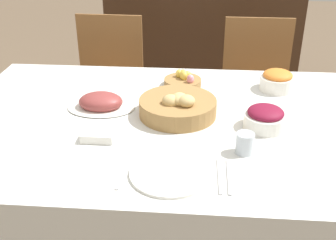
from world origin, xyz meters
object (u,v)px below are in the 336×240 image
(chair_far_left, at_px, (108,84))
(chair_far_right, at_px, (256,89))
(drinking_cup, at_px, (245,143))
(butter_dish, at_px, (98,136))
(dinner_plate, at_px, (170,173))
(sideboard, at_px, (202,45))
(beet_salad_bowl, at_px, (265,118))
(fork, at_px, (122,171))
(bread_basket, at_px, (178,107))
(ham_platter, at_px, (101,103))
(knife, at_px, (219,176))
(spoon, at_px, (229,176))
(egg_basket, at_px, (183,81))
(carrot_bowl, at_px, (277,80))

(chair_far_left, xyz_separation_m, chair_far_right, (0.94, 0.00, 0.00))
(drinking_cup, distance_m, butter_dish, 0.54)
(chair_far_left, bearing_deg, dinner_plate, -67.37)
(sideboard, height_order, drinking_cup, sideboard)
(dinner_plate, height_order, butter_dish, butter_dish)
(beet_salad_bowl, distance_m, fork, 0.61)
(bread_basket, xyz_separation_m, ham_platter, (-0.33, 0.04, -0.02))
(chair_far_left, bearing_deg, sideboard, 60.48)
(dinner_plate, bearing_deg, ham_platter, 125.51)
(chair_far_left, height_order, beet_salad_bowl, chair_far_left)
(fork, xyz_separation_m, knife, (0.32, 0.00, 0.00))
(bread_basket, relative_size, fork, 1.62)
(drinking_cup, xyz_separation_m, butter_dish, (-0.53, 0.05, -0.02))
(fork, xyz_separation_m, spoon, (0.35, 0.00, 0.00))
(egg_basket, xyz_separation_m, drinking_cup, (0.24, -0.59, 0.01))
(bread_basket, relative_size, beet_salad_bowl, 1.92)
(dinner_plate, bearing_deg, knife, 0.00)
(chair_far_left, bearing_deg, beet_salad_bowl, -47.33)
(bread_basket, distance_m, beet_salad_bowl, 0.35)
(sideboard, xyz_separation_m, carrot_bowl, (0.35, -1.56, 0.33))
(carrot_bowl, distance_m, spoon, 0.77)
(chair_far_left, distance_m, knife, 1.50)
(sideboard, xyz_separation_m, egg_basket, (-0.09, -1.55, 0.31))
(butter_dish, bearing_deg, sideboard, 79.74)
(spoon, bearing_deg, egg_basket, 104.47)
(carrot_bowl, xyz_separation_m, knife, (-0.29, -0.73, -0.04))
(chair_far_left, relative_size, fork, 4.61)
(fork, height_order, butter_dish, butter_dish)
(chair_far_left, xyz_separation_m, beet_salad_bowl, (0.84, -0.98, 0.30))
(chair_far_right, xyz_separation_m, ham_platter, (-0.77, -0.86, 0.28))
(chair_far_left, xyz_separation_m, bread_basket, (0.50, -0.90, 0.29))
(sideboard, bearing_deg, chair_far_left, -121.49)
(spoon, distance_m, drinking_cup, 0.17)
(drinking_cup, bearing_deg, chair_far_left, 122.59)
(dinner_plate, bearing_deg, chair_far_right, 71.63)
(beet_salad_bowl, distance_m, carrot_bowl, 0.40)
(egg_basket, relative_size, butter_dish, 1.49)
(ham_platter, bearing_deg, spoon, -41.77)
(egg_basket, xyz_separation_m, dinner_plate, (-0.01, -0.74, -0.02))
(dinner_plate, bearing_deg, butter_dish, 144.79)
(drinking_cup, bearing_deg, fork, -159.50)
(egg_basket, bearing_deg, beet_salad_bowl, -49.56)
(dinner_plate, bearing_deg, fork, 180.00)
(chair_far_right, xyz_separation_m, sideboard, (-0.35, 0.97, -0.04))
(chair_far_left, xyz_separation_m, butter_dish, (0.21, -1.12, 0.27))
(bread_basket, bearing_deg, carrot_bowl, 34.43)
(chair_far_right, distance_m, butter_dish, 1.36)
(knife, bearing_deg, beet_salad_bowl, 61.41)
(dinner_plate, relative_size, spoon, 1.36)
(beet_salad_bowl, distance_m, butter_dish, 0.64)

